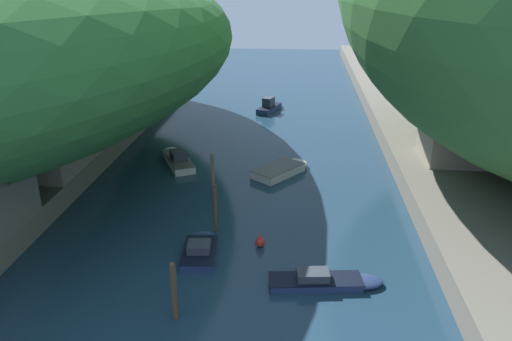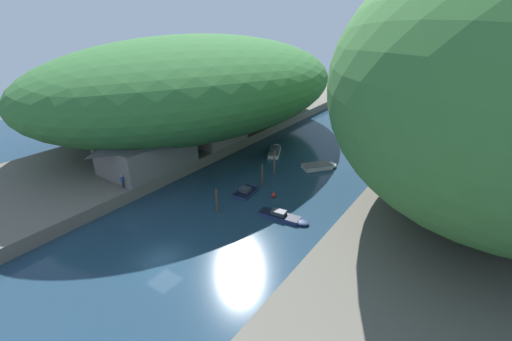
{
  "view_description": "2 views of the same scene",
  "coord_description": "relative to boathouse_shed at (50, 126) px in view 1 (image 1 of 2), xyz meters",
  "views": [
    {
      "loc": [
        3.99,
        -9.1,
        15.08
      ],
      "look_at": [
        1.28,
        21.44,
        2.71
      ],
      "focal_mm": 35.0,
      "sensor_mm": 36.0,
      "label": 1
    },
    {
      "loc": [
        21.87,
        -15.75,
        20.81
      ],
      "look_at": [
        -2.05,
        18.16,
        1.9
      ],
      "focal_mm": 24.0,
      "sensor_mm": 36.0,
      "label": 2
    }
  ],
  "objects": [
    {
      "name": "boat_small_dinghy",
      "position": [
        12.86,
        -9.39,
        -4.1
      ],
      "size": [
        2.19,
        4.27,
        0.94
      ],
      "rotation": [
        0.0,
        0.0,
        0.09
      ],
      "color": "navy",
      "rests_on": "water_surface"
    },
    {
      "name": "boat_mid_channel",
      "position": [
        8.15,
        4.67,
        -4.0
      ],
      "size": [
        4.17,
        6.25,
        1.27
      ],
      "rotation": [
        0.0,
        0.0,
        0.46
      ],
      "color": "silver",
      "rests_on": "water_surface"
    },
    {
      "name": "channel_buoy_near",
      "position": [
        16.21,
        -8.37,
        -4.08
      ],
      "size": [
        0.56,
        0.56,
        0.83
      ],
      "color": "red",
      "rests_on": "water_surface"
    },
    {
      "name": "right_bank_cottage",
      "position": [
        29.94,
        3.51,
        -0.75
      ],
      "size": [
        4.49,
        5.48,
        4.09
      ],
      "color": "gray",
      "rests_on": "right_bank"
    },
    {
      "name": "mooring_post_nearest",
      "position": [
        12.81,
        -15.14,
        -2.9
      ],
      "size": [
        0.31,
        0.31,
        3.0
      ],
      "color": "#4C3D2D",
      "rests_on": "water_surface"
    },
    {
      "name": "boathouse_shed",
      "position": [
        0.0,
        0.0,
        0.0
      ],
      "size": [
        5.74,
        9.67,
        5.54
      ],
      "color": "gray",
      "rests_on": "left_bank"
    },
    {
      "name": "water_surface",
      "position": [
        14.24,
        5.35,
        -4.41
      ],
      "size": [
        130.0,
        130.0,
        0.0
      ],
      "primitive_type": "plane",
      "color": "#1E384C",
      "rests_on": "ground"
    },
    {
      "name": "mooring_post_middle",
      "position": [
        13.32,
        -6.7,
        -2.79
      ],
      "size": [
        0.27,
        0.27,
        3.21
      ],
      "color": "#4C3D2D",
      "rests_on": "water_surface"
    },
    {
      "name": "boat_cabin_cruiser",
      "position": [
        14.95,
        22.05,
        -3.91
      ],
      "size": [
        3.07,
        5.28,
        1.68
      ],
      "rotation": [
        0.0,
        0.0,
        5.93
      ],
      "color": "navy",
      "rests_on": "water_surface"
    },
    {
      "name": "boat_far_right_bank",
      "position": [
        17.14,
        3.26,
        -4.08
      ],
      "size": [
        4.89,
        5.45,
        0.66
      ],
      "rotation": [
        0.0,
        0.0,
        5.62
      ],
      "color": "silver",
      "rests_on": "water_surface"
    },
    {
      "name": "boat_red_skiff",
      "position": [
        19.92,
        -11.95,
        -4.13
      ],
      "size": [
        6.01,
        2.08,
        0.87
      ],
      "rotation": [
        0.0,
        0.0,
        4.83
      ],
      "color": "navy",
      "rests_on": "water_surface"
    },
    {
      "name": "mooring_post_fourth",
      "position": [
        12.42,
        -2.33,
        -2.63
      ],
      "size": [
        0.23,
        0.23,
        3.53
      ],
      "color": "brown",
      "rests_on": "water_surface"
    }
  ]
}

